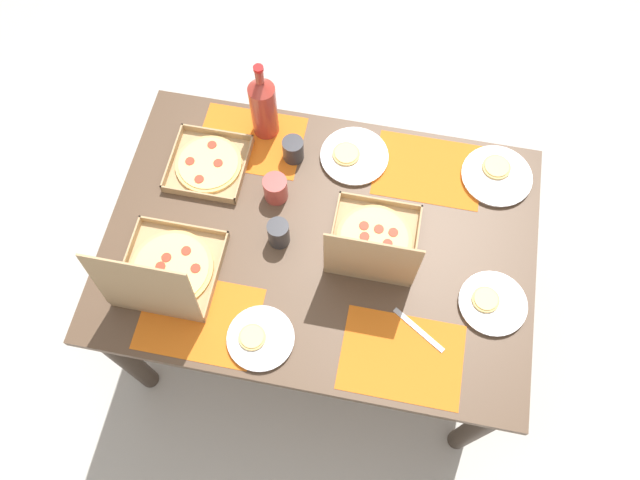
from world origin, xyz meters
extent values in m
plane|color=beige|center=(0.00, 0.00, 0.00)|extent=(6.00, 6.00, 0.00)
cylinder|color=#3F3328|center=(-0.63, -0.42, 0.35)|extent=(0.07, 0.07, 0.71)
cylinder|color=#3F3328|center=(0.63, -0.42, 0.35)|extent=(0.07, 0.07, 0.71)
cylinder|color=#3F3328|center=(-0.63, 0.42, 0.35)|extent=(0.07, 0.07, 0.71)
cylinder|color=#3F3328|center=(0.63, 0.42, 0.35)|extent=(0.07, 0.07, 0.71)
cube|color=brown|center=(0.00, 0.00, 0.72)|extent=(1.38, 0.96, 0.03)
cube|color=orange|center=(-0.31, -0.33, 0.74)|extent=(0.36, 0.26, 0.00)
cube|color=orange|center=(0.31, -0.33, 0.74)|extent=(0.36, 0.26, 0.00)
cube|color=orange|center=(-0.31, 0.33, 0.74)|extent=(0.36, 0.26, 0.00)
cube|color=orange|center=(0.31, 0.33, 0.74)|extent=(0.36, 0.26, 0.00)
cube|color=tan|center=(0.44, 0.19, 0.74)|extent=(0.30, 0.30, 0.01)
cube|color=tan|center=(0.29, 0.19, 0.76)|extent=(0.01, 0.30, 0.03)
cube|color=tan|center=(0.58, 0.19, 0.76)|extent=(0.01, 0.30, 0.03)
cube|color=tan|center=(0.44, 0.04, 0.76)|extent=(0.30, 0.01, 0.03)
cube|color=tan|center=(0.44, 0.34, 0.76)|extent=(0.30, 0.01, 0.03)
cylinder|color=#E0B76B|center=(0.44, 0.19, 0.75)|extent=(0.26, 0.26, 0.01)
cylinder|color=#EFD67F|center=(0.44, 0.19, 0.76)|extent=(0.24, 0.24, 0.00)
cylinder|color=red|center=(0.47, 0.19, 0.76)|extent=(0.03, 0.03, 0.00)
cylinder|color=red|center=(0.49, 0.26, 0.76)|extent=(0.03, 0.03, 0.00)
cylinder|color=red|center=(0.39, 0.25, 0.76)|extent=(0.03, 0.03, 0.00)
cylinder|color=red|center=(0.36, 0.18, 0.76)|extent=(0.03, 0.03, 0.00)
cylinder|color=red|center=(0.41, 0.13, 0.76)|extent=(0.03, 0.03, 0.00)
cylinder|color=red|center=(0.46, 0.16, 0.76)|extent=(0.03, 0.03, 0.00)
cube|color=tan|center=(0.44, 0.33, 0.92)|extent=(0.30, 0.03, 0.30)
cube|color=tan|center=(-0.17, -0.03, 0.74)|extent=(0.28, 0.28, 0.01)
cube|color=tan|center=(-0.31, -0.03, 0.76)|extent=(0.01, 0.28, 0.03)
cube|color=tan|center=(-0.04, -0.03, 0.76)|extent=(0.01, 0.28, 0.03)
cube|color=tan|center=(-0.17, -0.17, 0.76)|extent=(0.28, 0.01, 0.03)
cube|color=tan|center=(-0.17, 0.10, 0.76)|extent=(0.28, 0.01, 0.03)
cylinder|color=#E0B76B|center=(-0.17, -0.03, 0.75)|extent=(0.24, 0.24, 0.01)
cylinder|color=#EFD67F|center=(-0.17, -0.03, 0.76)|extent=(0.22, 0.22, 0.00)
cylinder|color=red|center=(-0.14, -0.03, 0.76)|extent=(0.03, 0.03, 0.00)
cylinder|color=red|center=(-0.12, 0.03, 0.76)|extent=(0.03, 0.03, 0.00)
cylinder|color=red|center=(-0.17, 0.04, 0.76)|extent=(0.03, 0.03, 0.00)
cylinder|color=red|center=(-0.22, -0.02, 0.76)|extent=(0.03, 0.03, 0.00)
cylinder|color=red|center=(-0.23, -0.06, 0.76)|extent=(0.03, 0.03, 0.00)
cylinder|color=red|center=(-0.18, -0.06, 0.76)|extent=(0.03, 0.03, 0.00)
cylinder|color=red|center=(-0.13, -0.07, 0.76)|extent=(0.03, 0.03, 0.00)
cube|color=tan|center=(-0.17, 0.11, 0.91)|extent=(0.28, 0.02, 0.28)
cube|color=tan|center=(0.42, -0.20, 0.74)|extent=(0.26, 0.26, 0.01)
cube|color=tan|center=(0.30, -0.20, 0.76)|extent=(0.01, 0.26, 0.03)
cube|color=tan|center=(0.55, -0.20, 0.76)|extent=(0.01, 0.26, 0.03)
cube|color=tan|center=(0.42, -0.33, 0.76)|extent=(0.26, 0.01, 0.03)
cube|color=tan|center=(0.42, -0.08, 0.76)|extent=(0.26, 0.01, 0.03)
cylinder|color=#E0B76B|center=(0.42, -0.20, 0.75)|extent=(0.23, 0.23, 0.01)
cylinder|color=#EFD67F|center=(0.42, -0.20, 0.76)|extent=(0.20, 0.20, 0.00)
cylinder|color=red|center=(0.49, -0.19, 0.76)|extent=(0.03, 0.03, 0.00)
cylinder|color=red|center=(0.44, -0.13, 0.76)|extent=(0.03, 0.03, 0.00)
cylinder|color=red|center=(0.39, -0.21, 0.76)|extent=(0.03, 0.03, 0.00)
cylinder|color=red|center=(0.43, -0.27, 0.76)|extent=(0.03, 0.03, 0.00)
cylinder|color=white|center=(0.11, 0.36, 0.74)|extent=(0.20, 0.20, 0.01)
cylinder|color=white|center=(0.11, 0.36, 0.75)|extent=(0.20, 0.20, 0.01)
cylinder|color=#E0B76B|center=(0.14, 0.36, 0.76)|extent=(0.08, 0.08, 0.01)
cylinder|color=#EFD67F|center=(0.14, 0.36, 0.76)|extent=(0.07, 0.07, 0.00)
cylinder|color=white|center=(-0.54, -0.34, 0.74)|extent=(0.23, 0.23, 0.01)
cylinder|color=white|center=(-0.54, -0.34, 0.75)|extent=(0.24, 0.24, 0.01)
cylinder|color=#E0B76B|center=(-0.53, -0.37, 0.76)|extent=(0.10, 0.10, 0.01)
cylinder|color=#EFD67F|center=(-0.53, -0.37, 0.76)|extent=(0.08, 0.08, 0.00)
cylinder|color=white|center=(-0.06, -0.33, 0.74)|extent=(0.22, 0.22, 0.01)
cylinder|color=white|center=(-0.06, -0.33, 0.75)|extent=(0.23, 0.23, 0.01)
cylinder|color=#E0B76B|center=(-0.03, -0.32, 0.76)|extent=(0.09, 0.09, 0.01)
cylinder|color=#EFD67F|center=(-0.03, -0.32, 0.76)|extent=(0.08, 0.08, 0.00)
cylinder|color=white|center=(-0.56, 0.11, 0.74)|extent=(0.20, 0.20, 0.01)
cylinder|color=white|center=(-0.56, 0.11, 0.75)|extent=(0.21, 0.21, 0.01)
cylinder|color=#E0B76B|center=(-0.54, 0.11, 0.76)|extent=(0.08, 0.08, 0.01)
cylinder|color=#EFD67F|center=(-0.54, 0.11, 0.76)|extent=(0.07, 0.07, 0.00)
cylinder|color=#B2382D|center=(0.27, -0.39, 0.85)|extent=(0.09, 0.09, 0.22)
cone|color=#B2382D|center=(0.27, -0.39, 0.98)|extent=(0.09, 0.09, 0.04)
cylinder|color=#B2382D|center=(0.27, -0.39, 1.02)|extent=(0.03, 0.03, 0.06)
cylinder|color=red|center=(0.27, -0.39, 1.05)|extent=(0.03, 0.03, 0.01)
cylinder|color=#333338|center=(0.13, 0.02, 0.79)|extent=(0.07, 0.07, 0.10)
cylinder|color=#333338|center=(0.15, -0.29, 0.78)|extent=(0.07, 0.07, 0.09)
cylinder|color=#BF4742|center=(0.17, -0.13, 0.78)|extent=(0.08, 0.08, 0.09)
cube|color=#B7B7BC|center=(-0.35, 0.24, 0.74)|extent=(0.17, 0.12, 0.00)
camera|label=1|loc=(-0.16, 0.81, 2.52)|focal=34.29mm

